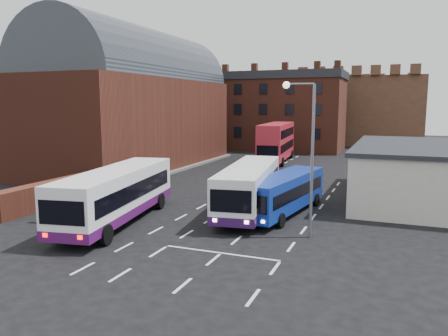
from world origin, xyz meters
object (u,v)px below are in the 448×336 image
at_px(bus_white_outbound, 117,191).
at_px(pedestrian_red, 71,213).
at_px(street_lamp, 307,145).
at_px(pedestrian_beige, 43,210).
at_px(bus_white_inbound, 249,185).
at_px(bus_red_double, 276,142).
at_px(bus_blue, 284,191).

height_order(bus_white_outbound, pedestrian_red, bus_white_outbound).
height_order(street_lamp, pedestrian_beige, street_lamp).
height_order(bus_white_inbound, bus_red_double, bus_red_double).
relative_size(bus_blue, street_lamp, 1.17).
bearing_deg(bus_blue, bus_white_inbound, 13.73).
distance_m(bus_white_inbound, bus_blue, 2.38).
xyz_separation_m(bus_white_inbound, pedestrian_red, (-8.91, -7.25, -1.12)).
bearing_deg(bus_white_inbound, bus_white_outbound, 30.92).
relative_size(bus_white_inbound, street_lamp, 1.40).
bearing_deg(pedestrian_red, street_lamp, -174.06).
height_order(street_lamp, pedestrian_red, street_lamp).
relative_size(bus_white_outbound, street_lamp, 1.47).
xyz_separation_m(bus_white_inbound, bus_red_double, (-4.89, 25.58, 0.71)).
distance_m(bus_white_inbound, street_lamp, 7.15).
relative_size(bus_blue, pedestrian_beige, 6.39).
bearing_deg(pedestrian_beige, pedestrian_red, -169.03).
distance_m(bus_white_outbound, bus_white_inbound, 8.74).
height_order(bus_white_outbound, bus_white_inbound, bus_white_outbound).
height_order(bus_white_outbound, bus_red_double, bus_red_double).
bearing_deg(bus_white_outbound, bus_white_inbound, 29.20).
bearing_deg(bus_white_outbound, pedestrian_beige, -166.97).
distance_m(bus_white_inbound, pedestrian_red, 11.54).
relative_size(bus_white_outbound, pedestrian_red, 8.18).
relative_size(street_lamp, pedestrian_beige, 5.46).
height_order(bus_white_inbound, pedestrian_red, bus_white_inbound).
bearing_deg(bus_red_double, bus_white_inbound, 95.47).
bearing_deg(bus_white_inbound, bus_blue, 177.15).
distance_m(bus_red_double, pedestrian_red, 33.12).
height_order(bus_blue, pedestrian_red, bus_blue).
bearing_deg(bus_white_outbound, bus_red_double, 76.62).
distance_m(bus_white_outbound, bus_blue, 10.79).
distance_m(bus_red_double, pedestrian_beige, 33.50).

